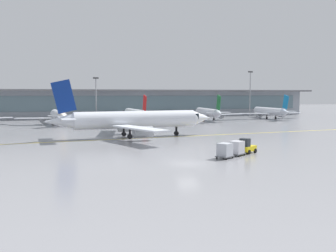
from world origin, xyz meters
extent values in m
plane|color=gray|center=(0.00, 0.00, 0.00)|extent=(400.00, 400.00, 0.00)
cube|color=yellow|center=(0.49, 26.32, 0.00)|extent=(109.85, 6.45, 0.01)
cube|color=#8C939E|center=(0.00, 91.36, 4.50)|extent=(163.39, 8.00, 9.00)
cube|color=slate|center=(0.00, 87.28, 4.95)|extent=(156.85, 0.16, 5.04)
cube|color=slate|center=(0.00, 89.86, 9.30)|extent=(169.92, 11.00, 0.60)
cylinder|color=silver|center=(-12.57, 64.90, 2.45)|extent=(3.90, 17.29, 2.38)
cone|color=silver|center=(-13.47, 74.86, 2.45)|extent=(2.51, 3.05, 2.26)
cube|color=black|center=(-13.30, 72.96, 2.75)|extent=(2.04, 2.30, 0.83)
cone|color=silver|center=(-11.64, 54.47, 2.45)|extent=(2.36, 3.97, 2.02)
cube|color=silver|center=(-18.51, 62.96, 1.80)|extent=(10.05, 4.06, 0.20)
cylinder|color=#999EA3|center=(-16.66, 64.18, 1.13)|extent=(1.69, 2.64, 1.47)
cube|color=silver|center=(-6.38, 64.05, 1.80)|extent=(9.95, 5.63, 0.20)
cylinder|color=#999EA3|center=(-8.43, 64.92, 1.13)|extent=(1.69, 2.64, 1.47)
cube|color=orange|center=(-11.70, 55.22, 5.67)|extent=(0.54, 3.22, 4.48)
cube|color=silver|center=(-13.47, 55.35, 2.81)|extent=(3.64, 1.99, 0.17)
cube|color=silver|center=(-9.99, 55.66, 2.81)|extent=(3.64, 1.99, 0.17)
cylinder|color=black|center=(-13.11, 70.87, 0.63)|extent=(0.31, 0.31, 1.26)
cylinder|color=black|center=(-13.11, 70.87, 0.32)|extent=(0.44, 0.66, 0.63)
cylinder|color=black|center=(-14.05, 63.36, 0.63)|extent=(0.31, 0.31, 1.26)
cylinder|color=black|center=(-14.05, 63.36, 0.32)|extent=(0.44, 0.66, 0.63)
cylinder|color=black|center=(-10.84, 63.65, 0.63)|extent=(0.31, 0.31, 1.26)
cylinder|color=black|center=(-10.84, 63.65, 0.32)|extent=(0.44, 0.66, 0.63)
cylinder|color=white|center=(9.42, 68.04, 2.45)|extent=(3.08, 17.22, 2.38)
cone|color=white|center=(9.01, 78.03, 2.45)|extent=(2.38, 2.95, 2.26)
cube|color=black|center=(9.09, 76.13, 2.75)|extent=(1.94, 2.22, 0.83)
cone|color=white|center=(9.85, 57.57, 2.45)|extent=(2.18, 3.89, 2.02)
cube|color=white|center=(3.39, 66.39, 1.80)|extent=(10.05, 4.50, 0.20)
cylinder|color=#999EA3|center=(5.31, 67.52, 1.13)|extent=(1.57, 2.58, 1.47)
cube|color=white|center=(15.57, 66.89, 1.80)|extent=(10.01, 5.22, 0.20)
cylinder|color=#999EA3|center=(13.57, 67.86, 1.13)|extent=(1.57, 2.58, 1.47)
cube|color=red|center=(9.82, 58.34, 5.67)|extent=(0.38, 3.22, 4.48)
cube|color=white|center=(8.06, 58.54, 2.81)|extent=(3.57, 1.82, 0.17)
cube|color=white|center=(11.56, 58.69, 2.81)|extent=(3.57, 1.82, 0.17)
cylinder|color=black|center=(9.18, 74.04, 0.63)|extent=(0.31, 0.31, 1.26)
cylinder|color=black|center=(9.18, 74.04, 0.32)|extent=(0.41, 0.65, 0.63)
cylinder|color=black|center=(7.87, 66.58, 0.63)|extent=(0.31, 0.31, 1.26)
cylinder|color=black|center=(7.87, 66.58, 0.32)|extent=(0.41, 0.65, 0.63)
cylinder|color=black|center=(11.09, 66.71, 0.63)|extent=(0.31, 0.31, 1.26)
cylinder|color=black|center=(11.09, 66.71, 0.32)|extent=(0.41, 0.65, 0.63)
cylinder|color=silver|center=(32.10, 66.71, 2.45)|extent=(3.90, 17.29, 2.38)
cone|color=silver|center=(32.99, 76.67, 2.45)|extent=(2.51, 3.05, 2.26)
cube|color=black|center=(32.82, 74.77, 2.75)|extent=(2.04, 2.30, 0.83)
cone|color=silver|center=(31.16, 56.28, 2.45)|extent=(2.36, 3.97, 2.02)
cube|color=silver|center=(25.90, 65.86, 1.80)|extent=(9.95, 5.63, 0.20)
cylinder|color=#999EA3|center=(27.95, 66.73, 1.13)|extent=(1.69, 2.64, 1.47)
cube|color=silver|center=(38.04, 64.77, 1.80)|extent=(10.05, 4.06, 0.20)
cylinder|color=#999EA3|center=(36.18, 65.99, 1.13)|extent=(1.69, 2.64, 1.47)
cube|color=#19662D|center=(31.23, 57.04, 5.67)|extent=(0.54, 3.22, 4.48)
cube|color=silver|center=(29.51, 57.47, 2.81)|extent=(3.64, 1.99, 0.17)
cube|color=silver|center=(33.00, 57.16, 2.81)|extent=(3.64, 1.99, 0.17)
cylinder|color=black|center=(32.63, 72.69, 0.63)|extent=(0.31, 0.31, 1.26)
cylinder|color=black|center=(32.63, 72.69, 0.32)|extent=(0.44, 0.66, 0.63)
cylinder|color=black|center=(30.37, 65.46, 0.63)|extent=(0.31, 0.31, 1.26)
cylinder|color=black|center=(30.37, 65.46, 0.32)|extent=(0.44, 0.66, 0.63)
cylinder|color=black|center=(33.58, 65.17, 0.63)|extent=(0.31, 0.31, 1.26)
cylinder|color=black|center=(33.58, 65.17, 0.32)|extent=(0.44, 0.66, 0.63)
cylinder|color=silver|center=(54.29, 66.86, 2.45)|extent=(3.44, 17.26, 2.38)
cone|color=silver|center=(54.91, 76.84, 2.45)|extent=(2.43, 2.99, 2.26)
cube|color=black|center=(54.79, 74.94, 2.75)|extent=(1.99, 2.25, 0.83)
cone|color=silver|center=(53.64, 56.41, 2.45)|extent=(2.26, 3.93, 2.02)
cube|color=silver|center=(48.12, 65.84, 1.80)|extent=(9.99, 5.40, 0.20)
cylinder|color=#999EA3|center=(50.14, 66.77, 1.13)|extent=(1.62, 2.61, 1.47)
cube|color=silver|center=(60.28, 65.09, 1.80)|extent=(10.06, 4.31, 0.20)
cylinder|color=#999EA3|center=(58.39, 66.26, 1.13)|extent=(1.62, 2.61, 1.47)
cube|color=#1472B2|center=(53.68, 57.17, 5.67)|extent=(0.45, 3.22, 4.48)
cube|color=silver|center=(51.95, 57.55, 2.81)|extent=(3.60, 1.89, 0.17)
cube|color=silver|center=(55.45, 57.34, 2.81)|extent=(3.60, 1.89, 0.17)
cylinder|color=black|center=(54.66, 72.85, 0.63)|extent=(0.31, 0.31, 1.26)
cylinder|color=black|center=(54.66, 72.85, 0.32)|extent=(0.42, 0.65, 0.63)
cylinder|color=black|center=(52.59, 65.56, 0.63)|extent=(0.31, 0.31, 1.26)
cylinder|color=black|center=(52.59, 65.56, 0.32)|extent=(0.42, 0.65, 0.63)
cylinder|color=black|center=(55.81, 65.36, 0.63)|extent=(0.31, 0.31, 1.26)
cylinder|color=black|center=(55.81, 65.36, 0.32)|extent=(0.42, 0.65, 0.63)
cylinder|color=silver|center=(0.49, 28.32, 3.32)|extent=(23.34, 4.50, 3.22)
cone|color=silver|center=(14.00, 29.07, 3.32)|extent=(4.03, 3.27, 3.06)
cube|color=black|center=(11.43, 28.92, 3.72)|extent=(3.03, 2.67, 1.13)
cone|color=silver|center=(-13.67, 27.53, 3.32)|extent=(5.30, 3.02, 2.74)
cube|color=silver|center=(-1.86, 36.44, 2.43)|extent=(5.91, 13.61, 0.27)
cylinder|color=#999EA3|center=(-0.29, 33.87, 1.54)|extent=(3.52, 2.18, 1.99)
cube|color=silver|center=(-0.95, 19.98, 2.43)|extent=(7.23, 13.52, 0.27)
cylinder|color=#999EA3|center=(0.33, 22.71, 1.54)|extent=(3.52, 2.18, 1.99)
cube|color=navy|center=(-12.64, 27.59, 7.68)|extent=(4.36, 0.58, 6.07)
cube|color=silver|center=(-12.39, 29.97, 3.80)|extent=(2.53, 4.86, 0.23)
cube|color=silver|center=(-12.13, 25.24, 3.80)|extent=(2.53, 4.86, 0.23)
cylinder|color=black|center=(8.60, 28.77, 0.85)|extent=(0.42, 0.42, 1.71)
cylinder|color=black|center=(8.60, 28.77, 0.43)|extent=(0.88, 0.57, 0.85)
cylinder|color=black|center=(-1.52, 30.39, 0.85)|extent=(0.42, 0.42, 1.71)
cylinder|color=black|center=(-1.52, 30.39, 0.43)|extent=(0.88, 0.57, 0.85)
cylinder|color=black|center=(-1.28, 26.03, 0.85)|extent=(0.42, 0.42, 1.71)
cylinder|color=black|center=(-1.28, 26.03, 0.43)|extent=(0.88, 0.57, 0.85)
cube|color=yellow|center=(10.67, 4.87, 0.65)|extent=(2.95, 2.53, 0.70)
cube|color=#1E2328|center=(10.02, 4.49, 1.55)|extent=(1.41, 1.53, 1.10)
cylinder|color=black|center=(11.04, 5.91, 0.30)|extent=(0.63, 0.49, 0.60)
cylinder|color=black|center=(11.76, 4.70, 0.30)|extent=(0.63, 0.49, 0.60)
cylinder|color=black|center=(9.58, 5.04, 0.30)|extent=(0.63, 0.49, 0.60)
cylinder|color=black|center=(10.29, 3.84, 0.30)|extent=(0.63, 0.49, 0.60)
cube|color=#595B60|center=(8.19, 3.41, 0.28)|extent=(2.62, 2.45, 0.12)
cube|color=silver|center=(8.19, 3.41, 1.14)|extent=(2.14, 2.11, 1.60)
cylinder|color=black|center=(8.48, 4.39, 0.11)|extent=(0.24, 0.20, 0.22)
cylinder|color=black|center=(9.19, 3.19, 0.11)|extent=(0.24, 0.20, 0.22)
cylinder|color=black|center=(7.19, 3.63, 0.11)|extent=(0.24, 0.20, 0.22)
cylinder|color=black|center=(7.90, 2.42, 0.11)|extent=(0.24, 0.20, 0.22)
cube|color=#595B60|center=(5.72, 1.94, 0.28)|extent=(2.62, 2.45, 0.12)
cube|color=#B2B7C1|center=(5.72, 1.94, 1.14)|extent=(2.14, 2.11, 1.60)
cylinder|color=black|center=(6.01, 2.93, 0.11)|extent=(0.24, 0.20, 0.22)
cylinder|color=black|center=(6.72, 1.72, 0.11)|extent=(0.24, 0.20, 0.22)
cylinder|color=black|center=(4.72, 2.16, 0.11)|extent=(0.24, 0.20, 0.22)
cylinder|color=black|center=(5.43, 0.96, 0.11)|extent=(0.24, 0.20, 0.22)
cylinder|color=gray|center=(-0.07, 83.09, 6.49)|extent=(0.36, 0.36, 12.99)
cube|color=#3F3F42|center=(-0.07, 83.09, 13.24)|extent=(1.80, 0.30, 0.50)
cylinder|color=gray|center=(55.72, 81.73, 7.95)|extent=(0.36, 0.36, 15.89)
cube|color=#3F3F42|center=(55.72, 81.73, 16.14)|extent=(1.80, 0.30, 0.50)
camera|label=1|loc=(-15.60, -40.50, 8.15)|focal=40.20mm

